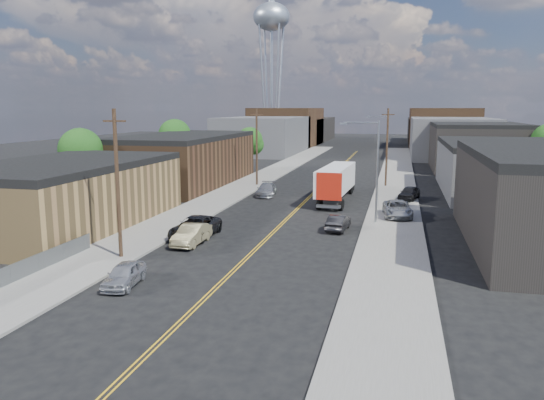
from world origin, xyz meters
The scene contains 32 objects.
ground centered at (0.00, 60.00, 0.00)m, with size 260.00×260.00×0.00m, color black.
centerline centered at (0.00, 45.00, 0.01)m, with size 0.32×120.00×0.01m, color gold.
sidewalk_left centered at (-9.50, 45.00, 0.07)m, with size 5.00×140.00×0.15m, color slate.
sidewalk_right centered at (9.50, 45.00, 0.07)m, with size 5.00×140.00×0.15m, color slate.
warehouse_tan centered at (-18.00, 18.00, 2.80)m, with size 12.00×22.00×5.60m.
warehouse_brown centered at (-18.00, 44.00, 3.30)m, with size 12.00×26.00×6.60m.
industrial_right_b centered at (22.00, 46.00, 3.05)m, with size 14.00×24.00×6.10m.
industrial_right_c centered at (22.00, 72.00, 3.80)m, with size 14.00×22.00×7.60m.
skyline_left_a centered at (-20.00, 95.00, 4.00)m, with size 16.00×30.00×8.00m, color #39393C.
skyline_right_a centered at (20.00, 95.00, 4.00)m, with size 16.00×30.00×8.00m, color #39393C.
skyline_left_b centered at (-20.00, 120.00, 5.00)m, with size 16.00×26.00×10.00m, color #442D1B.
skyline_right_b centered at (20.00, 120.00, 5.00)m, with size 16.00×26.00×10.00m, color #442D1B.
skyline_left_c centered at (-20.00, 140.00, 3.50)m, with size 16.00×40.00×7.00m, color black.
skyline_right_c centered at (20.00, 140.00, 3.50)m, with size 16.00×40.00×7.00m, color black.
water_tower centered at (-22.00, 110.00, 30.65)m, with size 9.00×9.00×36.90m.
streetlight_near centered at (7.60, 25.00, 5.33)m, with size 3.39×0.25×9.00m.
streetlight_far centered at (7.60, 60.00, 5.33)m, with size 3.39×0.25×9.00m.
utility_pole_left_near centered at (-8.20, 10.00, 5.14)m, with size 1.60×0.26×10.00m.
utility_pole_left_far centered at (-8.20, 45.00, 5.14)m, with size 1.60×0.26×10.00m.
utility_pole_right centered at (8.20, 48.00, 5.14)m, with size 1.60×0.26×10.00m.
chainlink_fence centered at (-11.50, 3.50, 0.66)m, with size 0.05×16.00×1.22m.
tree_left_near centered at (-23.94, 30.00, 5.18)m, with size 4.85×4.76×7.91m.
tree_left_mid centered at (-23.94, 55.00, 5.48)m, with size 5.10×5.04×8.37m.
tree_left_far centered at (-13.94, 62.00, 4.57)m, with size 4.35×4.20×6.97m.
semi_truck centered at (3.25, 36.83, 2.19)m, with size 3.14×14.81×3.84m.
car_left_a centered at (-5.18, 5.01, 0.67)m, with size 1.57×3.91×1.33m, color #B8BABE.
car_left_b centered at (-5.00, 14.67, 0.75)m, with size 1.58×4.54×1.49m, color #958A61.
car_left_c centered at (-5.54, 16.73, 0.81)m, with size 2.70×5.85×1.63m, color black.
car_left_d centered at (-5.00, 37.45, 0.72)m, with size 2.03×4.99×1.45m, color gray.
car_right_oncoming centered at (5.10, 21.82, 0.66)m, with size 1.39×3.99×1.31m, color black.
car_right_lot_a centered at (9.82, 28.00, 0.89)m, with size 2.45×5.31×1.48m, color #9A9C9E.
car_right_lot_c centered at (11.00, 37.87, 0.87)m, with size 1.71×4.24×1.44m, color black.
Camera 1 is at (9.82, -21.20, 10.04)m, focal length 35.00 mm.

